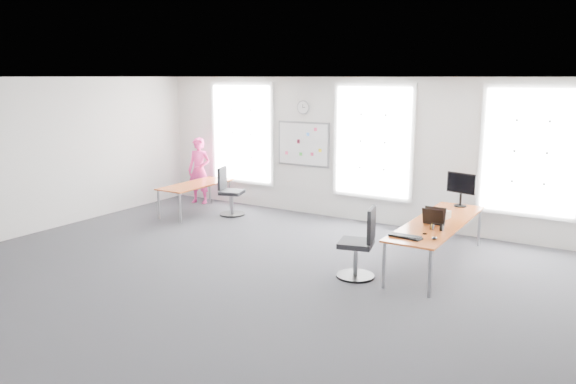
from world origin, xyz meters
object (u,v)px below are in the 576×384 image
Objects in this scene: desk_right at (438,224)px; monitor at (461,186)px; person at (199,171)px; keyboard at (405,237)px; chair_left at (229,194)px; desk_left at (196,186)px; chair_right at (360,247)px; headphones at (436,227)px.

monitor reaches higher than desk_right.
keyboard is at bearing -34.30° from person.
chair_left is at bearing -162.05° from monitor.
desk_left is 1.15× the size of person.
keyboard is 0.78× the size of monitor.
chair_right is at bearing -94.36° from monitor.
person is at bearing 125.57° from desk_left.
person is 6.69m from keyboard.
desk_left is at bearing 173.19° from headphones.
chair_right is 1.04× the size of chair_left.
monitor reaches higher than keyboard.
keyboard is (6.13, -2.66, -0.06)m from person.
person is (-6.26, 1.51, 0.12)m from desk_right.
monitor reaches higher than headphones.
keyboard reaches higher than desk_right.
person is 6.72m from headphones.
desk_right is 0.56m from headphones.
desk_right is 2.70× the size of chair_right.
desk_left is 5.92m from headphones.
chair_right reaches higher than keyboard.
monitor is (5.68, 0.58, 0.48)m from desk_left.
keyboard is at bearing -79.18° from monitor.
chair_left is at bearing 20.18° from desk_left.
headphones is at bearing -123.91° from chair_left.
monitor is at bearing -104.02° from chair_left.
monitor is at bearing -13.18° from person.
monitor is (6.28, -0.26, 0.30)m from person.
desk_left is at bearing -124.82° from chair_right.
desk_right is at bearing -118.47° from chair_left.
chair_left is 5.28m from headphones.
chair_right is at bearing -21.12° from desk_left.
chair_right is at bearing -140.00° from headphones.
monitor is at bearing 94.89° from keyboard.
chair_left is (-4.93, 0.94, -0.21)m from desk_right.
desk_right is at bearing 108.96° from headphones.
desk_left is at bearing 92.52° from chair_left.
headphones is (0.95, 0.66, 0.29)m from chair_right.
desk_left is 5.20m from chair_right.
person is at bearing 167.20° from headphones.
person reaches higher than monitor.
desk_right is at bearing -76.39° from monitor.
chair_right is at bearing -167.43° from keyboard.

